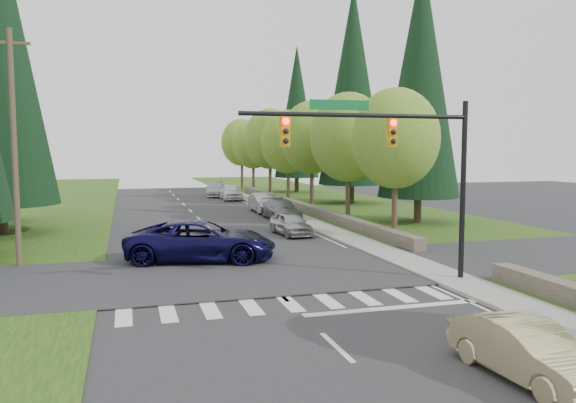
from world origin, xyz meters
name	(u,v)px	position (x,y,z in m)	size (l,w,h in m)	color
ground	(323,335)	(0.00, 0.00, 0.00)	(120.00, 120.00, 0.00)	#28282B
grass_east	(404,223)	(13.00, 20.00, 0.03)	(14.00, 110.00, 0.06)	#1E4111
cross_street	(257,273)	(0.00, 8.00, 0.00)	(120.00, 8.00, 0.10)	#28282B
sidewalk_east	(309,222)	(6.90, 22.00, 0.07)	(1.80, 80.00, 0.13)	gray
curb_east	(297,223)	(6.05, 22.00, 0.07)	(0.20, 80.00, 0.13)	gray
stone_wall_north	(298,206)	(8.60, 30.00, 0.35)	(0.70, 40.00, 0.70)	#4C4438
traffic_signal	(396,150)	(4.37, 4.50, 4.98)	(8.70, 0.37, 6.80)	black
utility_pole	(14,146)	(-9.50, 12.00, 5.14)	(1.60, 0.24, 10.00)	#473828
decid_tree_0	(396,138)	(9.20, 14.00, 5.60)	(4.80, 4.80, 8.37)	#38281C
decid_tree_1	(348,137)	(9.30, 21.00, 5.80)	(5.20, 5.20, 8.80)	#38281C
decid_tree_2	(312,138)	(9.10, 28.00, 5.93)	(5.00, 5.00, 8.82)	#38281C
decid_tree_3	(288,142)	(9.20, 35.00, 5.66)	(5.00, 5.00, 8.55)	#38281C
decid_tree_4	(270,139)	(9.30, 42.00, 6.06)	(5.40, 5.40, 9.18)	#38281C
decid_tree_5	(253,145)	(9.10, 49.00, 5.53)	(4.80, 4.80, 8.30)	#38281C
decid_tree_6	(242,142)	(9.20, 56.00, 5.86)	(5.20, 5.20, 8.86)	#38281C
conifer_e_a	(420,77)	(14.00, 20.00, 9.79)	(5.44, 5.44, 17.80)	#38281C
conifer_e_b	(353,85)	(15.00, 34.00, 10.79)	(6.12, 6.12, 19.80)	#38281C
conifer_e_c	(297,112)	(14.00, 48.00, 9.29)	(5.10, 5.10, 16.80)	#38281C
sedan_champagne	(527,351)	(3.26, -4.02, 0.65)	(1.37, 3.93, 1.29)	beige
suv_navy	(201,241)	(-1.85, 10.98, 0.92)	(3.06, 6.64, 1.84)	#0D0A36
parked_car_a	(291,224)	(4.20, 17.28, 0.67)	(1.57, 3.91, 1.33)	#AAABAF
parked_car_b	(281,209)	(5.60, 24.46, 0.72)	(2.01, 4.95, 1.44)	slate
parked_car_c	(264,203)	(5.46, 29.09, 0.77)	(1.62, 4.65, 1.53)	#B2B1B6
parked_car_d	(231,192)	(4.98, 40.92, 0.80)	(1.89, 4.70, 1.60)	white
parked_car_e	(216,189)	(4.20, 45.46, 0.75)	(2.11, 5.20, 1.51)	#AAAAAF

